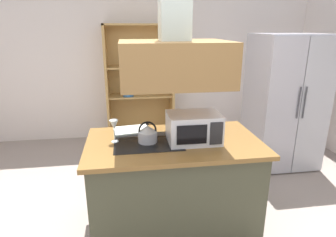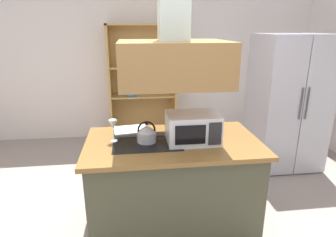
{
  "view_description": "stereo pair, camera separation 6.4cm",
  "coord_description": "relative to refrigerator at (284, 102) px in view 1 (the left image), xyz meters",
  "views": [
    {
      "loc": [
        -0.25,
        -2.02,
        1.89
      ],
      "look_at": [
        0.16,
        0.73,
        1.0
      ],
      "focal_mm": 30.82,
      "sensor_mm": 36.0,
      "label": 1
    },
    {
      "loc": [
        -0.19,
        -2.03,
        1.89
      ],
      "look_at": [
        0.16,
        0.73,
        1.0
      ],
      "focal_mm": 30.82,
      "sensor_mm": 36.0,
      "label": 2
    }
  ],
  "objects": [
    {
      "name": "kitchen_island",
      "position": [
        -1.73,
        -1.15,
        -0.45
      ],
      "size": [
        1.58,
        0.91,
        0.9
      ],
      "color": "#444430",
      "rests_on": "ground"
    },
    {
      "name": "cutting_board",
      "position": [
        -2.1,
        -0.83,
        0.01
      ],
      "size": [
        0.37,
        0.28,
        0.02
      ],
      "primitive_type": "cube",
      "rotation": [
        0.0,
        0.0,
        0.13
      ],
      "color": "white",
      "rests_on": "kitchen_island"
    },
    {
      "name": "range_hood",
      "position": [
        -1.73,
        -1.15,
        0.82
      ],
      "size": [
        0.9,
        0.7,
        1.28
      ],
      "color": "olive"
    },
    {
      "name": "refrigerator",
      "position": [
        0.0,
        0.0,
        0.0
      ],
      "size": [
        0.9,
        0.78,
        1.8
      ],
      "color": "#B3B0BB",
      "rests_on": "ground"
    },
    {
      "name": "wine_glass_on_counter",
      "position": [
        -2.26,
        -1.1,
        0.15
      ],
      "size": [
        0.08,
        0.08,
        0.21
      ],
      "color": "silver",
      "rests_on": "kitchen_island"
    },
    {
      "name": "dish_cabinet",
      "position": [
        -1.9,
        1.26,
        -0.05
      ],
      "size": [
        1.12,
        0.4,
        1.93
      ],
      "color": "tan",
      "rests_on": "ground"
    },
    {
      "name": "microwave",
      "position": [
        -1.56,
        -1.18,
        0.13
      ],
      "size": [
        0.46,
        0.35,
        0.26
      ],
      "color": "silver",
      "rests_on": "kitchen_island"
    },
    {
      "name": "wall_back",
      "position": [
        -1.89,
        1.48,
        0.45
      ],
      "size": [
        6.0,
        0.12,
        2.7
      ],
      "primitive_type": "cube",
      "color": "silver",
      "rests_on": "ground"
    },
    {
      "name": "kettle",
      "position": [
        -1.97,
        -1.15,
        0.08
      ],
      "size": [
        0.17,
        0.17,
        0.19
      ],
      "color": "#B1B1B6",
      "rests_on": "kitchen_island"
    }
  ]
}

